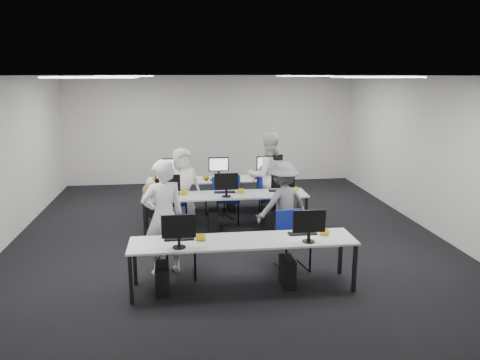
{
  "coord_description": "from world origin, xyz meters",
  "views": [
    {
      "loc": [
        -0.84,
        -8.61,
        3.02
      ],
      "look_at": [
        0.29,
        0.25,
        1.0
      ],
      "focal_mm": 35.0,
      "sensor_mm": 36.0,
      "label": 1
    }
  ],
  "objects": [
    {
      "name": "room",
      "position": [
        0.0,
        0.0,
        1.5
      ],
      "size": [
        9.0,
        9.02,
        3.0
      ],
      "color": "black",
      "rests_on": "ground"
    },
    {
      "name": "ceiling_panels",
      "position": [
        0.0,
        0.0,
        2.98
      ],
      "size": [
        5.2,
        4.6,
        0.02
      ],
      "color": "white",
      "rests_on": "room"
    },
    {
      "name": "desk_front",
      "position": [
        0.0,
        -2.4,
        0.68
      ],
      "size": [
        3.2,
        0.7,
        0.73
      ],
      "color": "silver",
      "rests_on": "ground"
    },
    {
      "name": "desk_mid",
      "position": [
        0.0,
        0.2,
        0.68
      ],
      "size": [
        3.2,
        0.7,
        0.73
      ],
      "color": "silver",
      "rests_on": "ground"
    },
    {
      "name": "desk_back",
      "position": [
        0.0,
        1.6,
        0.68
      ],
      "size": [
        3.2,
        0.7,
        0.73
      ],
      "color": "silver",
      "rests_on": "ground"
    },
    {
      "name": "equipment_front",
      "position": [
        -0.19,
        -2.42,
        0.36
      ],
      "size": [
        2.51,
        0.41,
        1.19
      ],
      "color": "#0B3A9A",
      "rests_on": "desk_front"
    },
    {
      "name": "equipment_mid",
      "position": [
        -0.19,
        0.18,
        0.36
      ],
      "size": [
        2.91,
        0.41,
        1.19
      ],
      "color": "white",
      "rests_on": "desk_mid"
    },
    {
      "name": "equipment_back",
      "position": [
        0.19,
        1.62,
        0.36
      ],
      "size": [
        2.91,
        0.41,
        1.19
      ],
      "color": "white",
      "rests_on": "desk_back"
    },
    {
      "name": "chair_0",
      "position": [
        -0.89,
        -1.86,
        0.29
      ],
      "size": [
        0.46,
        0.5,
        0.92
      ],
      "rotation": [
        0.0,
        0.0,
        0.02
      ],
      "color": "navy",
      "rests_on": "ground"
    },
    {
      "name": "chair_1",
      "position": [
        0.87,
        -1.79,
        0.29
      ],
      "size": [
        0.53,
        0.56,
        0.91
      ],
      "rotation": [
        0.0,
        0.0,
        0.18
      ],
      "color": "navy",
      "rests_on": "ground"
    },
    {
      "name": "chair_2",
      "position": [
        -0.98,
        0.79,
        0.27
      ],
      "size": [
        0.47,
        0.5,
        0.86
      ],
      "rotation": [
        0.0,
        0.0,
        0.12
      ],
      "color": "navy",
      "rests_on": "ground"
    },
    {
      "name": "chair_3",
      "position": [
        0.12,
        0.73,
        0.3
      ],
      "size": [
        0.55,
        0.59,
        0.96
      ],
      "rotation": [
        0.0,
        0.0,
        -0.18
      ],
      "color": "navy",
      "rests_on": "ground"
    },
    {
      "name": "chair_4",
      "position": [
        0.98,
        0.78,
        0.3
      ],
      "size": [
        0.48,
        0.52,
        0.94
      ],
      "rotation": [
        0.0,
        0.0,
        0.04
      ],
      "color": "navy",
      "rests_on": "ground"
    },
    {
      "name": "chair_5",
      "position": [
        -1.05,
        0.92,
        0.26
      ],
      "size": [
        0.49,
        0.52,
        0.82
      ],
      "rotation": [
        0.0,
        0.0,
        0.23
      ],
      "color": "navy",
      "rests_on": "ground"
    },
    {
      "name": "chair_6",
      "position": [
        -0.06,
        1.03,
        0.3
      ],
      "size": [
        0.59,
        0.62,
        0.96
      ],
      "rotation": [
        0.0,
        0.0,
        0.29
      ],
      "color": "navy",
      "rests_on": "ground"
    },
    {
      "name": "chair_7",
      "position": [
        1.02,
        0.99,
        0.29
      ],
      "size": [
        0.52,
        0.55,
        0.92
      ],
      "rotation": [
        0.0,
        0.0,
        -0.16
      ],
      "color": "navy",
      "rests_on": "ground"
    },
    {
      "name": "handbag",
      "position": [
        -1.4,
        0.11,
        0.88
      ],
      "size": [
        0.4,
        0.28,
        0.3
      ],
      "primitive_type": "ellipsoid",
      "rotation": [
        0.0,
        0.0,
        0.14
      ],
      "color": "tan",
      "rests_on": "desk_mid"
    },
    {
      "name": "student_0",
      "position": [
        -1.13,
        -1.72,
        0.9
      ],
      "size": [
        0.76,
        0.62,
        1.8
      ],
      "primitive_type": "imported",
      "rotation": [
        0.0,
        0.0,
        3.47
      ],
      "color": "white",
      "rests_on": "ground"
    },
    {
      "name": "student_1",
      "position": [
        0.98,
        0.94,
        0.92
      ],
      "size": [
        0.99,
        0.82,
        1.84
      ],
      "primitive_type": "imported",
      "rotation": [
        0.0,
        0.0,
        3.29
      ],
      "color": "white",
      "rests_on": "ground"
    },
    {
      "name": "student_2",
      "position": [
        -0.82,
        0.87,
        0.78
      ],
      "size": [
        0.89,
        0.73,
        1.56
      ],
      "primitive_type": "imported",
      "rotation": [
        0.0,
        0.0,
        0.36
      ],
      "color": "white",
      "rests_on": "ground"
    },
    {
      "name": "student_3",
      "position": [
        1.12,
        1.07,
        0.77
      ],
      "size": [
        0.94,
        0.5,
        1.53
      ],
      "primitive_type": "imported",
      "rotation": [
        0.0,
        0.0,
        -0.14
      ],
      "color": "white",
      "rests_on": "ground"
    },
    {
      "name": "photographer",
      "position": [
        0.93,
        -0.77,
        0.77
      ],
      "size": [
        1.13,
        0.9,
        1.54
      ],
      "primitive_type": "imported",
      "rotation": [
        0.0,
        0.0,
        3.52
      ],
      "color": "slate",
      "rests_on": "ground"
    },
    {
      "name": "dslr_camera",
      "position": [
        0.86,
        -0.6,
        1.59
      ],
      "size": [
        0.2,
        0.22,
        0.1
      ],
      "primitive_type": "cube",
      "rotation": [
        0.0,
        0.0,
        3.52
      ],
      "color": "black",
      "rests_on": "photographer"
    }
  ]
}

